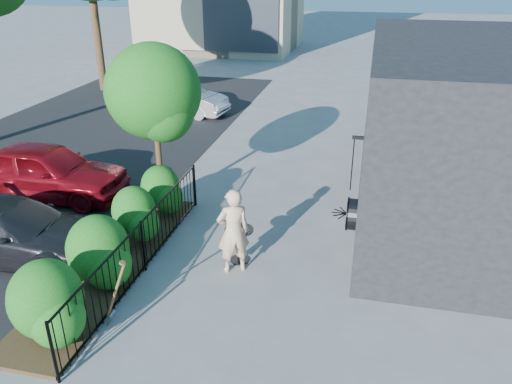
% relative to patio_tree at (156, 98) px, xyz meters
% --- Properties ---
extents(ground, '(120.00, 120.00, 0.00)m').
position_rel_patio_tree_xyz_m(ground, '(2.24, -2.76, -2.76)').
color(ground, gray).
rests_on(ground, ground).
extents(shop_building, '(6.22, 9.00, 4.00)m').
position_rel_patio_tree_xyz_m(shop_building, '(7.73, 1.74, -0.76)').
color(shop_building, black).
rests_on(shop_building, ground).
extents(fence, '(0.05, 6.05, 1.10)m').
position_rel_patio_tree_xyz_m(fence, '(0.74, -2.76, -2.20)').
color(fence, black).
rests_on(fence, ground).
extents(planting_bed, '(1.30, 6.00, 0.08)m').
position_rel_patio_tree_xyz_m(planting_bed, '(0.04, -2.76, -2.72)').
color(planting_bed, '#382616').
rests_on(planting_bed, ground).
extents(shrubs, '(1.10, 5.60, 1.24)m').
position_rel_patio_tree_xyz_m(shrubs, '(0.14, -2.66, -2.06)').
color(shrubs, '#145915').
rests_on(shrubs, ground).
extents(patio_tree, '(2.20, 2.20, 3.94)m').
position_rel_patio_tree_xyz_m(patio_tree, '(0.00, 0.00, 0.00)').
color(patio_tree, '#3F2B19').
rests_on(patio_tree, ground).
extents(street, '(9.00, 30.00, 0.01)m').
position_rel_patio_tree_xyz_m(street, '(-4.76, 0.24, -2.76)').
color(street, black).
rests_on(street, ground).
extents(cafe_table, '(0.58, 0.58, 0.78)m').
position_rel_patio_tree_xyz_m(cafe_table, '(2.47, -2.00, -2.25)').
color(cafe_table, black).
rests_on(cafe_table, ground).
extents(woman, '(0.76, 0.68, 1.75)m').
position_rel_patio_tree_xyz_m(woman, '(2.44, -2.35, -1.89)').
color(woman, beige).
rests_on(woman, ground).
extents(shovel, '(0.47, 0.17, 1.31)m').
position_rel_patio_tree_xyz_m(shovel, '(0.98, -4.38, -2.19)').
color(shovel, brown).
rests_on(shovel, ground).
extents(car_red, '(4.20, 1.73, 1.43)m').
position_rel_patio_tree_xyz_m(car_red, '(-3.16, -0.08, -2.05)').
color(car_red, maroon).
rests_on(car_red, ground).
extents(car_silver, '(4.02, 1.90, 1.27)m').
position_rel_patio_tree_xyz_m(car_silver, '(-2.63, 8.11, -2.13)').
color(car_silver, '#A9AAAE').
rests_on(car_silver, ground).
extents(car_darkgrey, '(4.17, 1.72, 1.21)m').
position_rel_patio_tree_xyz_m(car_darkgrey, '(-2.14, -2.84, -2.16)').
color(car_darkgrey, black).
rests_on(car_darkgrey, ground).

